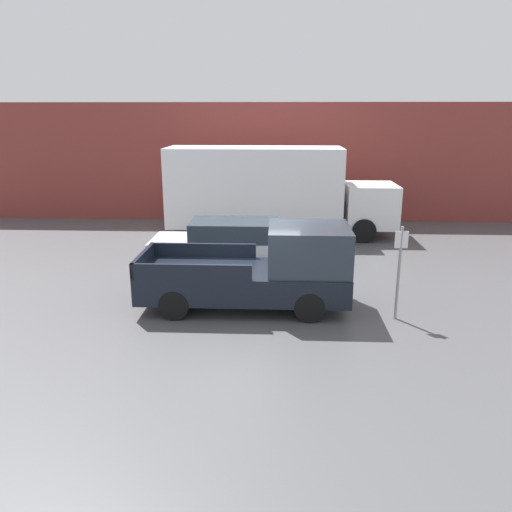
{
  "coord_description": "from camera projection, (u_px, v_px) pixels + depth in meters",
  "views": [
    {
      "loc": [
        0.68,
        -11.83,
        4.76
      ],
      "look_at": [
        0.08,
        1.04,
        1.05
      ],
      "focal_mm": 35.0,
      "sensor_mm": 36.0,
      "label": 1
    }
  ],
  "objects": [
    {
      "name": "parking_sign",
      "position": [
        399.0,
        268.0,
        11.63
      ],
      "size": [
        0.3,
        0.07,
        2.26
      ],
      "color": "gray",
      "rests_on": "ground"
    },
    {
      "name": "pickup_truck",
      "position": [
        264.0,
        270.0,
        12.46
      ],
      "size": [
        5.17,
        2.05,
        2.1
      ],
      "color": "black",
      "rests_on": "ground"
    },
    {
      "name": "delivery_truck",
      "position": [
        270.0,
        190.0,
        19.65
      ],
      "size": [
        8.93,
        2.34,
        3.48
      ],
      "color": "white",
      "rests_on": "ground"
    },
    {
      "name": "car",
      "position": [
        231.0,
        244.0,
        15.66
      ],
      "size": [
        4.9,
        1.86,
        1.54
      ],
      "color": "silver",
      "rests_on": "ground"
    },
    {
      "name": "ground_plane",
      "position": [
        251.0,
        307.0,
        12.7
      ],
      "size": [
        60.0,
        60.0,
        0.0
      ],
      "primitive_type": "plane",
      "color": "#4C4C4F"
    },
    {
      "name": "building_wall",
      "position": [
        264.0,
        163.0,
        22.32
      ],
      "size": [
        28.0,
        0.15,
        5.21
      ],
      "color": "brown",
      "rests_on": "ground"
    }
  ]
}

